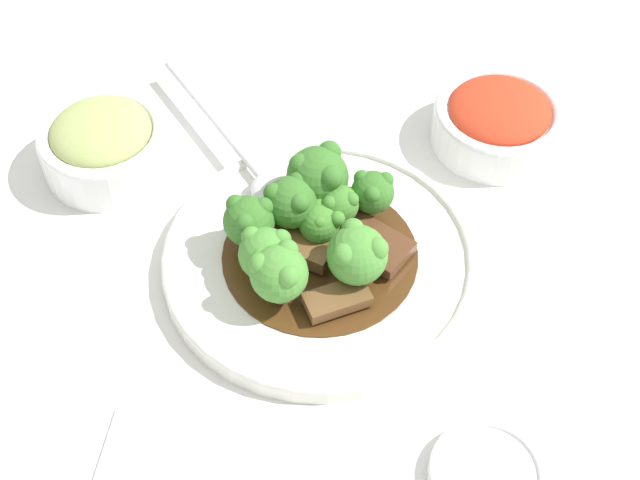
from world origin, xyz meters
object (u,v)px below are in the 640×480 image
(beef_strip_0, at_px, (369,241))
(broccoli_floret_1, at_px, (339,204))
(broccoli_floret_2, at_px, (249,221))
(broccoli_floret_5, at_px, (265,253))
(side_bowl_appetizer, at_px, (104,143))
(sauce_dish, at_px, (486,474))
(main_plate, at_px, (320,259))
(broccoli_floret_3, at_px, (279,273))
(side_bowl_kimchi, at_px, (498,120))
(broccoli_floret_0, at_px, (320,176))
(broccoli_floret_8, at_px, (373,192))
(broccoli_floret_7, at_px, (357,254))
(broccoli_floret_6, at_px, (291,202))
(serving_spoon, at_px, (265,180))
(beef_strip_2, at_px, (302,251))
(beef_strip_1, at_px, (337,299))
(broccoli_floret_4, at_px, (325,223))

(beef_strip_0, height_order, broccoli_floret_1, broccoli_floret_1)
(broccoli_floret_2, height_order, broccoli_floret_5, broccoli_floret_2)
(side_bowl_appetizer, height_order, sauce_dish, side_bowl_appetizer)
(broccoli_floret_5, xyz_separation_m, side_bowl_appetizer, (0.14, -0.14, -0.02))
(main_plate, xyz_separation_m, broccoli_floret_3, (0.03, 0.04, 0.04))
(side_bowl_kimchi, height_order, side_bowl_appetizer, side_bowl_appetizer)
(main_plate, height_order, broccoli_floret_0, broccoli_floret_0)
(broccoli_floret_5, distance_m, broccoli_floret_8, 0.11)
(broccoli_floret_7, xyz_separation_m, sauce_dish, (-0.08, 0.16, -0.04))
(main_plate, height_order, broccoli_floret_6, broccoli_floret_6)
(broccoli_floret_7, bearing_deg, broccoli_floret_6, -47.22)
(broccoli_floret_3, distance_m, side_bowl_kimchi, 0.27)
(main_plate, distance_m, side_bowl_appetizer, 0.22)
(broccoli_floret_1, distance_m, broccoli_floret_3, 0.09)
(serving_spoon, bearing_deg, beef_strip_2, 110.44)
(beef_strip_1, distance_m, broccoli_floret_4, 0.07)
(broccoli_floret_6, bearing_deg, broccoli_floret_1, -178.13)
(broccoli_floret_0, height_order, broccoli_floret_2, broccoli_floret_0)
(main_plate, distance_m, broccoli_floret_4, 0.03)
(broccoli_floret_4, distance_m, side_bowl_appetizer, 0.22)
(broccoli_floret_5, height_order, broccoli_floret_8, broccoli_floret_5)
(broccoli_floret_7, bearing_deg, beef_strip_1, 56.35)
(beef_strip_0, relative_size, broccoli_floret_1, 1.84)
(broccoli_floret_2, height_order, broccoli_floret_6, broccoli_floret_6)
(broccoli_floret_0, relative_size, broccoli_floret_5, 1.30)
(beef_strip_1, relative_size, broccoli_floret_3, 1.08)
(beef_strip_0, distance_m, beef_strip_2, 0.05)
(beef_strip_1, bearing_deg, serving_spoon, -66.49)
(side_bowl_appetizer, bearing_deg, main_plate, 146.59)
(side_bowl_kimchi, bearing_deg, broccoli_floret_1, 36.85)
(broccoli_floret_4, xyz_separation_m, side_bowl_appetizer, (0.19, -0.11, -0.01))
(broccoli_floret_5, xyz_separation_m, side_bowl_kimchi, (-0.21, -0.16, -0.02))
(side_bowl_appetizer, bearing_deg, beef_strip_2, 143.60)
(broccoli_floret_4, height_order, side_bowl_appetizer, side_bowl_appetizer)
(broccoli_floret_3, bearing_deg, broccoli_floret_5, -65.86)
(beef_strip_0, xyz_separation_m, side_bowl_appetizer, (0.22, -0.12, 0.00))
(side_bowl_kimchi, bearing_deg, side_bowl_appetizer, 3.15)
(beef_strip_1, height_order, broccoli_floret_8, broccoli_floret_8)
(broccoli_floret_6, bearing_deg, beef_strip_2, 104.26)
(broccoli_floret_2, height_order, broccoli_floret_3, broccoli_floret_3)
(broccoli_floret_5, distance_m, broccoli_floret_7, 0.07)
(beef_strip_2, bearing_deg, beef_strip_1, 118.39)
(broccoli_floret_4, distance_m, broccoli_floret_7, 0.05)
(broccoli_floret_5, height_order, side_bowl_appetizer, broccoli_floret_5)
(beef_strip_2, height_order, broccoli_floret_8, broccoli_floret_8)
(broccoli_floret_7, bearing_deg, broccoli_floret_1, -78.73)
(broccoli_floret_5, relative_size, serving_spoon, 0.21)
(beef_strip_0, bearing_deg, broccoli_floret_4, -12.09)
(broccoli_floret_6, bearing_deg, main_plate, 129.45)
(main_plate, xyz_separation_m, broccoli_floret_8, (-0.04, -0.04, 0.03))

